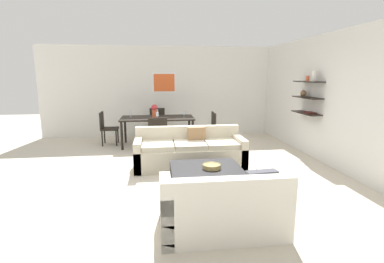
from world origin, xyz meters
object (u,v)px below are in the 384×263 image
at_px(decorative_bowl, 212,166).
at_px(wine_glass_right_near, 184,113).
at_px(wine_glass_head, 157,111).
at_px(wine_glass_foot, 157,115).
at_px(dining_table, 157,120).
at_px(dining_chair_left_far, 106,126).
at_px(dining_chair_head, 157,121).
at_px(loveseat_white, 222,207).
at_px(sofa_beige, 190,152).
at_px(centerpiece_vase, 154,110).
at_px(dining_chair_foot, 158,133).
at_px(wine_glass_left_far, 131,112).
at_px(coffee_table, 206,179).
at_px(dining_chair_right_near, 209,127).

bearing_deg(decorative_bowl, wine_glass_right_near, 92.48).
xyz_separation_m(decorative_bowl, wine_glass_head, (-0.83, 3.65, 0.44)).
bearing_deg(wine_glass_foot, dining_table, 90.00).
bearing_deg(wine_glass_foot, dining_chair_left_far, 155.62).
bearing_deg(wine_glass_right_near, dining_chair_left_far, 171.02).
relative_size(decorative_bowl, wine_glass_right_near, 1.77).
bearing_deg(dining_chair_head, wine_glass_head, -90.00).
height_order(loveseat_white, wine_glass_right_near, wine_glass_right_near).
distance_m(sofa_beige, dining_chair_head, 2.85).
xyz_separation_m(dining_table, centerpiece_vase, (-0.08, 0.05, 0.25)).
xyz_separation_m(dining_chair_foot, wine_glass_right_near, (0.70, 0.76, 0.36)).
distance_m(wine_glass_right_near, wine_glass_foot, 0.76).
bearing_deg(wine_glass_left_far, dining_chair_foot, -54.72).
relative_size(loveseat_white, decorative_bowl, 4.91).
xyz_separation_m(sofa_beige, dining_chair_left_far, (-1.99, 2.11, 0.21)).
relative_size(wine_glass_foot, centerpiece_vase, 0.55).
height_order(wine_glass_right_near, wine_glass_foot, wine_glass_foot).
distance_m(loveseat_white, dining_chair_head, 5.35).
distance_m(sofa_beige, dining_table, 2.04).
bearing_deg(wine_glass_left_far, centerpiece_vase, -6.31).
height_order(wine_glass_right_near, centerpiece_vase, centerpiece_vase).
distance_m(decorative_bowl, dining_chair_head, 4.20).
height_order(coffee_table, wine_glass_right_near, wine_glass_right_near).
bearing_deg(dining_chair_left_far, dining_table, -8.78).
distance_m(wine_glass_right_near, wine_glass_head, 0.87).
distance_m(dining_table, dining_chair_right_near, 1.38).
xyz_separation_m(wine_glass_right_near, wine_glass_left_far, (-1.40, 0.23, 0.01)).
bearing_deg(dining_chair_left_far, loveseat_white, -65.66).
xyz_separation_m(loveseat_white, wine_glass_foot, (-0.74, 4.01, 0.58)).
height_order(wine_glass_right_near, wine_glass_left_far, wine_glass_left_far).
relative_size(decorative_bowl, dining_chair_left_far, 0.34).
relative_size(loveseat_white, wine_glass_head, 8.92).
distance_m(coffee_table, wine_glass_head, 3.72).
xyz_separation_m(wine_glass_foot, centerpiece_vase, (-0.08, 0.45, 0.06)).
distance_m(sofa_beige, coffee_table, 1.29).
height_order(dining_chair_head, wine_glass_left_far, wine_glass_left_far).
xyz_separation_m(dining_chair_left_far, wine_glass_head, (1.36, 0.20, 0.36)).
xyz_separation_m(dining_chair_foot, dining_chair_head, (0.00, 1.74, 0.00)).
bearing_deg(dining_chair_right_near, sofa_beige, -113.12).
relative_size(sofa_beige, dining_chair_foot, 2.50).
height_order(dining_chair_right_near, wine_glass_head, wine_glass_head).
bearing_deg(centerpiece_vase, wine_glass_right_near, -11.79).
height_order(dining_chair_right_near, dining_chair_left_far, same).
distance_m(dining_chair_right_near, dining_chair_foot, 1.51).
bearing_deg(sofa_beige, wine_glass_left_far, 123.47).
bearing_deg(dining_table, wine_glass_left_far, 170.63).
bearing_deg(wine_glass_foot, wine_glass_right_near, 22.57).
distance_m(dining_chair_right_near, wine_glass_foot, 1.42).
xyz_separation_m(sofa_beige, dining_table, (-0.63, 1.90, 0.39)).
distance_m(loveseat_white, wine_glass_foot, 4.12).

